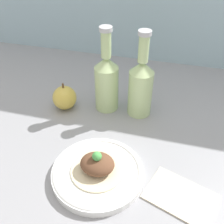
{
  "coord_description": "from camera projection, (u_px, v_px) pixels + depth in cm",
  "views": [
    {
      "loc": [
        4.48,
        -50.73,
        51.97
      ],
      "look_at": [
        -9.59,
        1.49,
        9.36
      ],
      "focal_mm": 42.0,
      "sensor_mm": 36.0,
      "label": 1
    }
  ],
  "objects": [
    {
      "name": "ground_plane",
      "position": [
        144.0,
        153.0,
        0.73
      ],
      "size": [
        180.0,
        110.0,
        4.0
      ],
      "primitive_type": "cube",
      "color": "gray"
    },
    {
      "name": "plate",
      "position": [
        98.0,
        172.0,
        0.63
      ],
      "size": [
        22.31,
        22.31,
        2.39
      ],
      "color": "white",
      "rests_on": "ground_plane"
    },
    {
      "name": "plated_food",
      "position": [
        97.0,
        165.0,
        0.62
      ],
      "size": [
        13.0,
        13.0,
        6.15
      ],
      "color": "beige",
      "rests_on": "plate"
    },
    {
      "name": "cider_bottle_left",
      "position": [
        107.0,
        81.0,
        0.8
      ],
      "size": [
        7.35,
        7.35,
        26.74
      ],
      "color": "#B7D18E",
      "rests_on": "ground_plane"
    },
    {
      "name": "cider_bottle_right",
      "position": [
        141.0,
        85.0,
        0.78
      ],
      "size": [
        7.35,
        7.35,
        26.74
      ],
      "color": "#B7D18E",
      "rests_on": "ground_plane"
    },
    {
      "name": "apple",
      "position": [
        65.0,
        98.0,
        0.84
      ],
      "size": [
        7.65,
        7.65,
        9.11
      ],
      "color": "gold",
      "rests_on": "ground_plane"
    },
    {
      "name": "napkin",
      "position": [
        181.0,
        196.0,
        0.59
      ],
      "size": [
        17.93,
        14.78,
        0.8
      ],
      "color": "beige",
      "rests_on": "ground_plane"
    }
  ]
}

